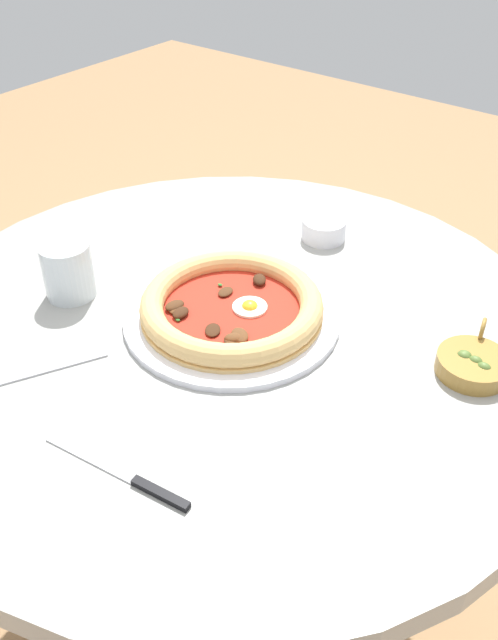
# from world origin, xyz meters

# --- Properties ---
(ground_plane) EXTENTS (6.00, 6.00, 0.02)m
(ground_plane) POSITION_xyz_m (0.00, 0.00, -0.01)
(ground_plane) COLOR #9E754C
(dining_table) EXTENTS (1.00, 1.00, 0.71)m
(dining_table) POSITION_xyz_m (0.00, 0.00, 0.58)
(dining_table) COLOR #999993
(dining_table) RESTS_ON ground
(pizza_on_plate) EXTENTS (0.32, 0.32, 0.04)m
(pizza_on_plate) POSITION_xyz_m (-0.00, 0.01, 0.73)
(pizza_on_plate) COLOR white
(pizza_on_plate) RESTS_ON dining_table
(water_glass) EXTENTS (0.08, 0.08, 0.09)m
(water_glass) POSITION_xyz_m (-0.24, -0.09, 0.75)
(water_glass) COLOR silver
(water_glass) RESTS_ON dining_table
(steak_knife) EXTENTS (0.21, 0.04, 0.01)m
(steak_knife) POSITION_xyz_m (0.11, -0.30, 0.71)
(steak_knife) COLOR silver
(steak_knife) RESTS_ON dining_table
(ramekin_capers) EXTENTS (0.08, 0.08, 0.04)m
(ramekin_capers) POSITION_xyz_m (-0.02, 0.29, 0.73)
(ramekin_capers) COLOR white
(ramekin_capers) RESTS_ON dining_table
(olive_pan) EXTENTS (0.10, 0.12, 0.05)m
(olive_pan) POSITION_xyz_m (0.33, 0.12, 0.72)
(olive_pan) COLOR olive
(olive_pan) RESTS_ON dining_table
(fork_utensil) EXTENTS (0.09, 0.17, 0.00)m
(fork_utensil) POSITION_xyz_m (-0.13, -0.24, 0.71)
(fork_utensil) COLOR #BCBCC1
(fork_utensil) RESTS_ON dining_table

